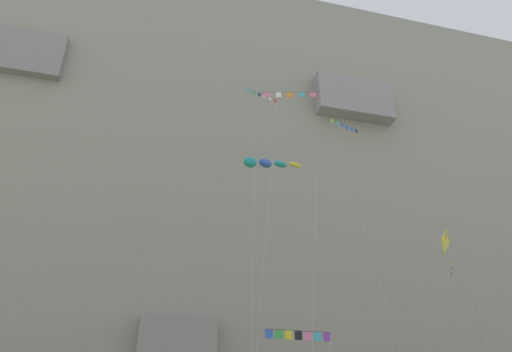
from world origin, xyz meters
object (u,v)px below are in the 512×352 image
(kite_diamond_mid_left, at_px, (447,246))
(kite_banner_far_left, at_px, (299,340))
(kite_windsock_high_left, at_px, (264,163))
(kite_banner_upper_left, at_px, (292,107))
(kite_banner_low_center, at_px, (262,133))
(kite_banner_near_cliff, at_px, (350,149))

(kite_diamond_mid_left, xyz_separation_m, kite_banner_far_left, (-14.17, -4.69, -8.39))
(kite_windsock_high_left, bearing_deg, kite_banner_upper_left, 48.26)
(kite_windsock_high_left, height_order, kite_banner_low_center, kite_banner_low_center)
(kite_banner_far_left, relative_size, kite_banner_low_center, 0.26)
(kite_windsock_high_left, bearing_deg, kite_banner_low_center, 75.86)
(kite_windsock_high_left, relative_size, kite_banner_low_center, 0.65)
(kite_windsock_high_left, bearing_deg, kite_banner_near_cliff, 40.31)
(kite_banner_upper_left, xyz_separation_m, kite_banner_near_cliff, (8.47, 6.14, 0.57))
(kite_banner_near_cliff, bearing_deg, kite_banner_far_left, -130.42)
(kite_windsock_high_left, distance_m, kite_banner_low_center, 8.94)
(kite_banner_upper_left, xyz_separation_m, kite_diamond_mid_left, (11.50, -2.25, -12.98))
(kite_banner_upper_left, distance_m, kite_banner_near_cliff, 10.48)
(kite_diamond_mid_left, xyz_separation_m, kite_banner_near_cliff, (-3.03, 8.39, 13.55))
(kite_banner_far_left, xyz_separation_m, kite_banner_low_center, (0.30, 8.44, 19.12))
(kite_banner_near_cliff, relative_size, kite_banner_far_left, 4.06)
(kite_diamond_mid_left, xyz_separation_m, kite_windsock_high_left, (-15.33, -2.05, 4.07))
(kite_banner_upper_left, bearing_deg, kite_banner_low_center, 147.65)
(kite_banner_upper_left, height_order, kite_banner_far_left, kite_banner_upper_left)
(kite_banner_near_cliff, distance_m, kite_banner_far_left, 27.88)
(kite_banner_upper_left, distance_m, kite_banner_low_center, 3.60)
(kite_diamond_mid_left, relative_size, kite_banner_near_cliff, 0.53)
(kite_banner_far_left, height_order, kite_windsock_high_left, kite_windsock_high_left)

